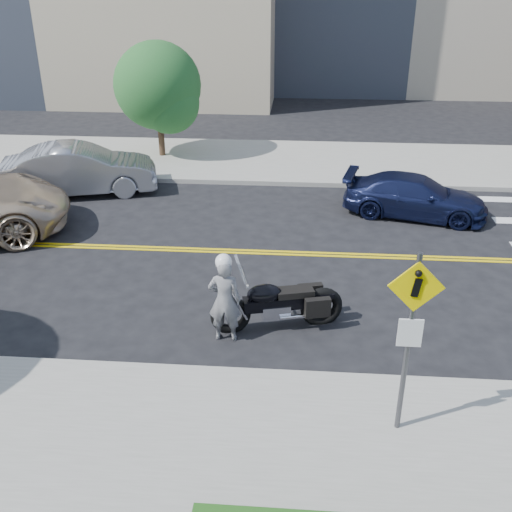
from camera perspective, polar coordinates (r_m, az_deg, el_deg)
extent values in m
plane|color=black|center=(15.34, -5.65, 0.56)|extent=(120.00, 120.00, 0.00)
cube|color=#9E9B91|center=(9.32, -13.79, -19.43)|extent=(60.00, 5.00, 0.15)
cube|color=#9E9B91|center=(22.24, -2.42, 9.14)|extent=(60.00, 5.00, 0.15)
cylinder|color=#4C4C51|center=(8.98, 14.25, -8.33)|extent=(0.08, 0.08, 3.00)
cube|color=#F9D800|center=(8.44, 15.02, -2.84)|extent=(0.78, 0.03, 0.78)
cube|color=white|center=(8.82, 14.45, -7.10)|extent=(0.35, 0.03, 0.45)
imported|color=#9C9B9F|center=(11.37, -3.01, -4.24)|extent=(0.63, 0.41, 1.73)
sphere|color=white|center=(10.98, -3.11, -0.56)|extent=(0.31, 0.31, 0.31)
imported|color=#919298|center=(19.65, -16.47, 7.89)|extent=(4.98, 2.82, 1.55)
imported|color=#161C42|center=(17.78, 14.91, 5.52)|extent=(4.31, 2.52, 1.17)
cylinder|color=#382619|center=(22.44, -9.17, 13.32)|extent=(0.22, 0.22, 3.42)
sphere|color=#1B561E|center=(22.25, -9.36, 15.72)|extent=(3.08, 3.08, 3.08)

